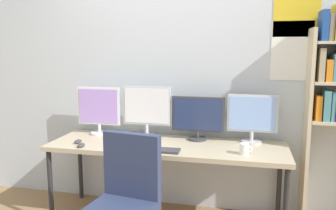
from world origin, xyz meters
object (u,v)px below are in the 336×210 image
(desk, at_px, (167,150))
(monitor_far_right, at_px, (252,117))
(coffee_mug, at_px, (244,149))
(mouse_left_side, at_px, (81,145))
(monitor_far_left, at_px, (99,109))
(keyboard_main, at_px, (161,150))
(monitor_center_right, at_px, (198,117))
(mouse_right_side, at_px, (78,141))
(monitor_center_left, at_px, (147,109))

(desk, xyz_separation_m, monitor_far_right, (0.75, 0.21, 0.29))
(coffee_mug, bearing_deg, mouse_left_side, -175.93)
(desk, relative_size, coffee_mug, 20.11)
(monitor_far_left, bearing_deg, keyboard_main, -30.66)
(desk, bearing_deg, mouse_left_side, -160.04)
(monitor_far_left, bearing_deg, coffee_mug, -14.52)
(monitor_center_right, distance_m, coffee_mug, 0.60)
(keyboard_main, height_order, mouse_right_side, mouse_right_side)
(mouse_right_side, bearing_deg, keyboard_main, -5.72)
(monitor_far_left, height_order, monitor_center_left, monitor_center_left)
(monitor_far_right, bearing_deg, coffee_mug, -99.01)
(monitor_center_left, relative_size, monitor_center_right, 1.00)
(desk, relative_size, monitor_far_right, 4.77)
(monitor_center_right, relative_size, mouse_right_side, 5.15)
(desk, bearing_deg, coffee_mug, -13.01)
(monitor_center_right, bearing_deg, mouse_left_side, -153.89)
(monitor_far_left, bearing_deg, monitor_far_right, -0.00)
(monitor_far_right, xyz_separation_m, coffee_mug, (-0.06, -0.37, -0.20))
(coffee_mug, bearing_deg, mouse_right_side, 179.67)
(desk, xyz_separation_m, monitor_center_right, (0.25, 0.21, 0.27))
(monitor_far_left, bearing_deg, monitor_center_left, 0.00)
(monitor_center_left, relative_size, coffee_mug, 4.66)
(monitor_center_left, distance_m, mouse_left_side, 0.71)
(mouse_left_side, distance_m, mouse_right_side, 0.14)
(monitor_far_left, relative_size, monitor_center_right, 0.96)
(monitor_far_right, bearing_deg, mouse_right_side, -166.79)
(monitor_center_left, bearing_deg, mouse_right_side, -146.58)
(monitor_far_right, relative_size, mouse_left_side, 4.66)
(mouse_right_side, distance_m, coffee_mug, 1.49)
(desk, relative_size, monitor_center_left, 4.32)
(desk, height_order, mouse_right_side, mouse_right_side)
(desk, relative_size, keyboard_main, 6.62)
(coffee_mug, bearing_deg, monitor_far_left, 165.48)
(monitor_far_left, relative_size, mouse_left_side, 4.94)
(desk, height_order, keyboard_main, keyboard_main)
(monitor_far_right, xyz_separation_m, mouse_right_side, (-1.54, -0.36, -0.23))
(monitor_center_left, height_order, monitor_far_right, monitor_center_left)
(monitor_center_right, height_order, mouse_left_side, monitor_center_right)
(monitor_center_left, distance_m, monitor_far_right, 1.00)
(monitor_center_right, bearing_deg, coffee_mug, -40.24)
(monitor_far_left, xyz_separation_m, monitor_center_right, (0.99, 0.00, -0.04))
(mouse_left_side, relative_size, coffee_mug, 0.91)
(monitor_center_right, bearing_deg, mouse_right_side, -160.90)
(desk, height_order, monitor_far_right, monitor_far_right)
(monitor_far_right, relative_size, keyboard_main, 1.39)
(keyboard_main, bearing_deg, monitor_center_right, 60.65)
(monitor_center_left, height_order, mouse_right_side, monitor_center_left)
(monitor_far_left, distance_m, mouse_left_side, 0.53)
(desk, bearing_deg, keyboard_main, -90.00)
(keyboard_main, distance_m, mouse_right_side, 0.80)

